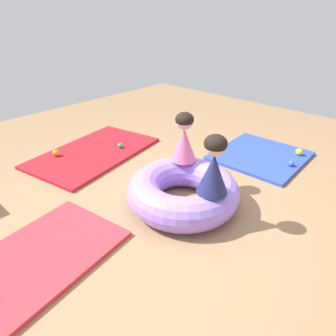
{
  "coord_description": "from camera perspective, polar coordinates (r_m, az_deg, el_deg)",
  "views": [
    {
      "loc": [
        -1.81,
        -1.57,
        1.76
      ],
      "look_at": [
        0.1,
        0.2,
        0.35
      ],
      "focal_mm": 31.4,
      "sensor_mm": 36.0,
      "label": 1
    }
  ],
  "objects": [
    {
      "name": "ground_plane",
      "position": [
        2.97,
        1.63,
        -7.86
      ],
      "size": [
        8.0,
        8.0,
        0.0
      ],
      "primitive_type": "plane",
      "color": "#93704C"
    },
    {
      "name": "gym_mat_far_right",
      "position": [
        4.18,
        -14.17,
        2.96
      ],
      "size": [
        1.86,
        1.33,
        0.04
      ],
      "primitive_type": "cube",
      "rotation": [
        0.0,
        0.0,
        0.19
      ],
      "color": "#B21923",
      "rests_on": "ground"
    },
    {
      "name": "gym_mat_front",
      "position": [
        2.57,
        -29.47,
        -18.91
      ],
      "size": [
        1.97,
        1.11,
        0.04
      ],
      "primitive_type": "cube",
      "rotation": [
        0.0,
        0.0,
        0.15
      ],
      "color": "red",
      "rests_on": "ground"
    },
    {
      "name": "gym_mat_near_right",
      "position": [
        4.15,
        17.47,
        2.29
      ],
      "size": [
        1.16,
        1.1,
        0.04
      ],
      "primitive_type": "cube",
      "rotation": [
        0.0,
        0.0,
        0.03
      ],
      "color": "#2D47B7",
      "rests_on": "ground"
    },
    {
      "name": "inflatable_cushion",
      "position": [
        2.94,
        2.87,
        -4.4
      ],
      "size": [
        1.12,
        1.12,
        0.33
      ],
      "primitive_type": "torus",
      "color": "#9975EA",
      "rests_on": "ground"
    },
    {
      "name": "child_in_navy",
      "position": [
        2.52,
        8.89,
        0.49
      ],
      "size": [
        0.36,
        0.36,
        0.54
      ],
      "rotation": [
        0.0,
        0.0,
        5.11
      ],
      "color": "navy",
      "rests_on": "inflatable_cushion"
    },
    {
      "name": "child_in_pink",
      "position": [
        3.07,
        3.13,
        5.94
      ],
      "size": [
        0.37,
        0.37,
        0.53
      ],
      "rotation": [
        0.0,
        0.0,
        0.99
      ],
      "color": "#E5608E",
      "rests_on": "inflatable_cushion"
    },
    {
      "name": "play_ball_green",
      "position": [
        4.18,
        -9.24,
        4.31
      ],
      "size": [
        0.07,
        0.07,
        0.07
      ],
      "primitive_type": "sphere",
      "color": "green",
      "rests_on": "gym_mat_far_right"
    },
    {
      "name": "play_ball_yellow",
      "position": [
        4.29,
        24.11,
        2.87
      ],
      "size": [
        0.09,
        0.09,
        0.09
      ],
      "primitive_type": "sphere",
      "color": "yellow",
      "rests_on": "gym_mat_near_right"
    },
    {
      "name": "play_ball_orange",
      "position": [
        4.16,
        -20.93,
        2.75
      ],
      "size": [
        0.09,
        0.09,
        0.09
      ],
      "primitive_type": "sphere",
      "color": "orange",
      "rests_on": "gym_mat_far_right"
    },
    {
      "name": "play_ball_blue",
      "position": [
        3.95,
        22.81,
        0.82
      ],
      "size": [
        0.07,
        0.07,
        0.07
      ],
      "primitive_type": "sphere",
      "color": "blue",
      "rests_on": "gym_mat_near_right"
    }
  ]
}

